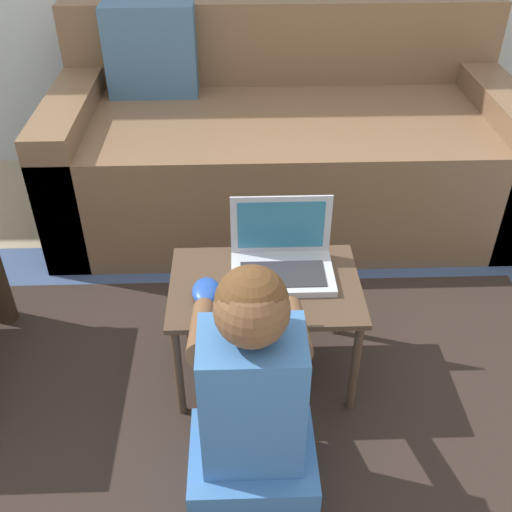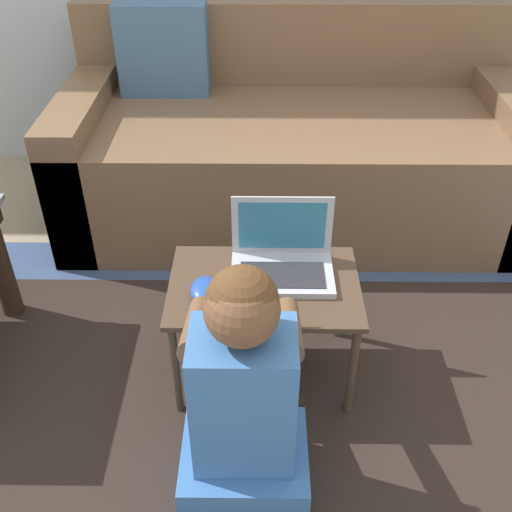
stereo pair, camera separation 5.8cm
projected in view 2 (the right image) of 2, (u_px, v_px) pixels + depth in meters
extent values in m
plane|color=gray|center=(247.00, 411.00, 1.74)|extent=(16.00, 16.00, 0.00)
cube|color=#3D517A|center=(263.00, 422.00, 1.71)|extent=(2.59, 1.76, 0.01)
cube|color=#2D231E|center=(263.00, 421.00, 1.70)|extent=(1.87, 1.27, 0.00)
cube|color=brown|center=(294.00, 163.00, 2.50)|extent=(1.83, 0.90, 0.46)
cube|color=brown|center=(294.00, 40.00, 2.54)|extent=(1.83, 0.20, 0.34)
cube|color=brown|center=(93.00, 152.00, 2.48)|extent=(0.16, 0.90, 0.55)
cube|color=brown|center=(498.00, 153.00, 2.46)|extent=(0.16, 0.90, 0.55)
cube|color=#426689|center=(163.00, 49.00, 2.41)|extent=(0.36, 0.14, 0.36)
cube|color=#4C3828|center=(264.00, 286.00, 1.67)|extent=(0.53, 0.36, 0.02)
cylinder|color=#4C3828|center=(176.00, 370.00, 1.65)|extent=(0.02, 0.02, 0.33)
cylinder|color=#4C3828|center=(352.00, 372.00, 1.64)|extent=(0.02, 0.02, 0.33)
cylinder|color=#4C3828|center=(187.00, 297.00, 1.90)|extent=(0.02, 0.02, 0.33)
cylinder|color=#4C3828|center=(340.00, 298.00, 1.89)|extent=(0.02, 0.02, 0.33)
cube|color=#B7BCC6|center=(282.00, 274.00, 1.68)|extent=(0.29, 0.20, 0.02)
cube|color=#28282D|center=(282.00, 275.00, 1.66)|extent=(0.23, 0.12, 0.00)
cube|color=#B7BCC6|center=(282.00, 225.00, 1.70)|extent=(0.29, 0.01, 0.19)
cube|color=teal|center=(282.00, 226.00, 1.69)|extent=(0.25, 0.00, 0.15)
ellipsoid|color=#234CB2|center=(205.00, 290.00, 1.61)|extent=(0.08, 0.11, 0.04)
cube|color=#3D70B2|center=(243.00, 468.00, 1.50)|extent=(0.31, 0.26, 0.15)
cube|color=#3D70B2|center=(241.00, 398.00, 1.35)|extent=(0.23, 0.17, 0.37)
sphere|color=brown|center=(240.00, 310.00, 1.19)|extent=(0.16, 0.16, 0.16)
sphere|color=brown|center=(240.00, 301.00, 1.19)|extent=(0.15, 0.15, 0.15)
cylinder|color=brown|center=(196.00, 328.00, 1.38)|extent=(0.06, 0.26, 0.13)
cylinder|color=brown|center=(289.00, 329.00, 1.38)|extent=(0.06, 0.26, 0.13)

